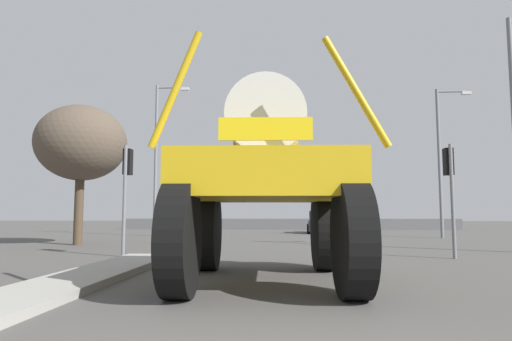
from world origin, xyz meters
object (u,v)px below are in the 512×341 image
at_px(oversize_sprayer, 266,186).
at_px(streetlight_far_right, 442,154).
at_px(bare_tree_left, 81,143).
at_px(traffic_signal_near_left, 127,175).
at_px(sedan_ahead, 321,223).
at_px(traffic_signal_near_right, 449,175).
at_px(streetlight_far_left, 158,152).

bearing_deg(oversize_sprayer, streetlight_far_right, -31.57).
bearing_deg(streetlight_far_right, bare_tree_left, -159.61).
xyz_separation_m(traffic_signal_near_left, streetlight_far_right, (13.87, 11.33, 2.06)).
relative_size(sedan_ahead, traffic_signal_near_right, 1.20).
bearing_deg(streetlight_far_right, traffic_signal_near_right, -108.15).
xyz_separation_m(traffic_signal_near_right, bare_tree_left, (-13.97, 4.75, 1.88)).
height_order(traffic_signal_near_right, streetlight_far_left, streetlight_far_left).
xyz_separation_m(traffic_signal_near_left, streetlight_far_left, (-2.66, 12.64, 2.54)).
height_order(oversize_sprayer, streetlight_far_left, streetlight_far_left).
xyz_separation_m(traffic_signal_near_left, bare_tree_left, (-3.81, 4.75, 1.82)).
xyz_separation_m(sedan_ahead, streetlight_far_right, (6.34, -5.80, 3.93)).
height_order(oversize_sprayer, sedan_ahead, oversize_sprayer).
height_order(traffic_signal_near_right, streetlight_far_right, streetlight_far_right).
bearing_deg(traffic_signal_near_left, traffic_signal_near_right, 0.01).
xyz_separation_m(oversize_sprayer, traffic_signal_near_left, (-4.71, 5.10, 0.68)).
xyz_separation_m(sedan_ahead, streetlight_far_left, (-10.20, -4.48, 4.41)).
bearing_deg(traffic_signal_near_right, traffic_signal_near_left, -179.99).
bearing_deg(streetlight_far_right, oversize_sprayer, -119.16).
bearing_deg(streetlight_far_right, traffic_signal_near_left, -140.77).
xyz_separation_m(traffic_signal_near_right, streetlight_far_left, (-12.82, 12.64, 2.59)).
bearing_deg(bare_tree_left, traffic_signal_near_left, -51.27).
height_order(sedan_ahead, streetlight_far_left, streetlight_far_left).
height_order(streetlight_far_right, bare_tree_left, streetlight_far_right).
distance_m(streetlight_far_left, streetlight_far_right, 16.59).
xyz_separation_m(sedan_ahead, bare_tree_left, (-11.35, -12.37, 3.69)).
bearing_deg(oversize_sprayer, sedan_ahead, -9.66).
bearing_deg(bare_tree_left, sedan_ahead, 47.47).
xyz_separation_m(streetlight_far_left, bare_tree_left, (-1.15, -7.89, -0.72)).
bearing_deg(traffic_signal_near_left, oversize_sprayer, -47.25).
bearing_deg(oversize_sprayer, traffic_signal_near_right, -49.33).
distance_m(sedan_ahead, bare_tree_left, 17.19).
height_order(oversize_sprayer, traffic_signal_near_right, oversize_sprayer).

